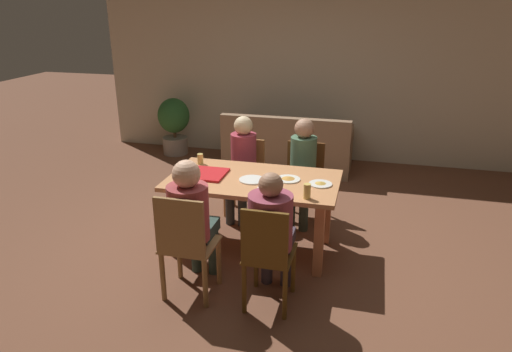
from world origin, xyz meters
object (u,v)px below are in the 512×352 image
chair_0 (186,244)px  plate_0 (320,184)px  plate_3 (270,189)px  chair_3 (304,175)px  potted_plant (174,123)px  chair_1 (267,254)px  drinking_glass_1 (200,159)px  plate_2 (252,180)px  couch (288,149)px  person_2 (242,160)px  dining_table (253,190)px  person_1 (272,226)px  person_3 (302,163)px  pizza_box_0 (206,174)px  chair_2 (245,174)px  drinking_glass_0 (307,191)px  plate_1 (288,179)px

chair_0 → plate_0: size_ratio=4.41×
chair_0 → plate_3: chair_0 is taller
chair_3 → potted_plant: size_ratio=0.94×
chair_1 → drinking_glass_1: 1.58m
plate_2 → couch: 2.57m
plate_2 → person_2: bearing=112.6°
dining_table → plate_2: 0.13m
chair_1 → chair_3: 1.83m
person_1 → person_3: (-0.00, 1.54, 0.00)m
dining_table → drinking_glass_1: bearing=156.9°
pizza_box_0 → potted_plant: size_ratio=0.41×
chair_2 → person_3: (0.67, -0.10, 0.23)m
plate_0 → plate_2: 0.64m
chair_0 → drinking_glass_0: size_ratio=7.14×
drinking_glass_1 → plate_3: bearing=-31.4°
plate_3 → couch: size_ratio=0.13×
drinking_glass_0 → couch: drinking_glass_0 is taller
dining_table → plate_0: plate_0 is taller
pizza_box_0 → plate_3: 0.72m
chair_2 → plate_3: bearing=-64.2°
pizza_box_0 → couch: 2.56m
chair_0 → couch: bearing=86.5°
couch → potted_plant: potted_plant is taller
dining_table → plate_0: (0.64, -0.00, 0.12)m
person_2 → potted_plant: (-1.69, 1.96, -0.17)m
drinking_glass_1 → potted_plant: size_ratio=0.12×
chair_1 → chair_2: (-0.67, 1.78, -0.05)m
chair_0 → person_1: (0.67, 0.16, 0.17)m
dining_table → chair_2: (-0.32, 0.87, -0.19)m
chair_2 → plate_1: 1.09m
chair_3 → plate_1: bearing=-91.5°
dining_table → chair_1: bearing=-69.0°
plate_0 → plate_2: bearing=-175.6°
person_2 → plate_0: (0.96, -0.73, 0.09)m
pizza_box_0 → drinking_glass_0: 1.08m
dining_table → plate_2: bearing=-86.4°
dining_table → drinking_glass_0: size_ratio=12.26×
drinking_glass_0 → chair_0: bearing=-146.7°
person_2 → drinking_glass_1: person_2 is taller
person_1 → person_3: size_ratio=0.98×
dining_table → plate_2: size_ratio=6.62×
chair_0 → pizza_box_0: bearing=99.0°
pizza_box_0 → plate_3: (0.69, -0.23, -0.00)m
person_1 → drinking_glass_0: 0.50m
chair_1 → plate_1: chair_1 is taller
plate_3 → couch: bearing=97.0°
chair_2 → pizza_box_0: size_ratio=2.30×
plate_1 → potted_plant: bearing=131.5°
plate_2 → plate_3: bearing=-42.5°
plate_3 → drinking_glass_0: size_ratio=1.84×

